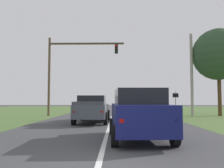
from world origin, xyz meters
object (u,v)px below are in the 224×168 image
(pickup_truck_lead, at_px, (92,109))
(oak_tree_right, at_px, (218,54))
(traffic_light, at_px, (69,64))
(red_suv_near, at_px, (139,113))
(keep_moving_sign, at_px, (176,101))
(utility_pole_right, at_px, (192,75))

(pickup_truck_lead, bearing_deg, oak_tree_right, 31.47)
(pickup_truck_lead, height_order, traffic_light, traffic_light)
(red_suv_near, bearing_deg, keep_moving_sign, 70.64)
(keep_moving_sign, distance_m, oak_tree_right, 6.53)
(red_suv_near, bearing_deg, pickup_truck_lead, 109.47)
(oak_tree_right, bearing_deg, traffic_light, -179.73)
(pickup_truck_lead, xyz_separation_m, oak_tree_right, (11.77, 7.20, 5.08))
(red_suv_near, xyz_separation_m, traffic_light, (-5.60, 14.31, 4.09))
(traffic_light, height_order, keep_moving_sign, traffic_light)
(pickup_truck_lead, xyz_separation_m, keep_moving_sign, (7.21, 6.11, 0.54))
(utility_pole_right, bearing_deg, pickup_truck_lead, -142.08)
(traffic_light, bearing_deg, keep_moving_sign, -5.69)
(pickup_truck_lead, relative_size, utility_pole_right, 0.69)
(pickup_truck_lead, relative_size, keep_moving_sign, 2.39)
(utility_pole_right, bearing_deg, red_suv_near, -114.58)
(traffic_light, distance_m, keep_moving_sign, 10.94)
(keep_moving_sign, xyz_separation_m, utility_pole_right, (1.84, 0.94, 2.54))
(red_suv_near, distance_m, pickup_truck_lead, 7.61)
(pickup_truck_lead, bearing_deg, utility_pole_right, 37.92)
(pickup_truck_lead, height_order, utility_pole_right, utility_pole_right)
(red_suv_near, bearing_deg, oak_tree_right, 57.31)
(pickup_truck_lead, distance_m, utility_pole_right, 11.87)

